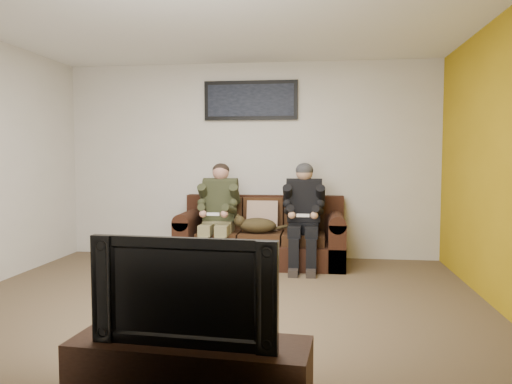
# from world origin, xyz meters

# --- Properties ---
(floor) EXTENTS (5.00, 5.00, 0.00)m
(floor) POSITION_xyz_m (0.00, 0.00, 0.00)
(floor) COLOR brown
(floor) RESTS_ON ground
(ceiling) EXTENTS (5.00, 5.00, 0.00)m
(ceiling) POSITION_xyz_m (0.00, 0.00, 2.60)
(ceiling) COLOR silver
(ceiling) RESTS_ON ground
(wall_back) EXTENTS (5.00, 0.00, 5.00)m
(wall_back) POSITION_xyz_m (0.00, 2.25, 1.30)
(wall_back) COLOR beige
(wall_back) RESTS_ON ground
(wall_front) EXTENTS (5.00, 0.00, 5.00)m
(wall_front) POSITION_xyz_m (0.00, -2.25, 1.30)
(wall_front) COLOR beige
(wall_front) RESTS_ON ground
(wall_right) EXTENTS (0.00, 4.50, 4.50)m
(wall_right) POSITION_xyz_m (2.50, 0.00, 1.30)
(wall_right) COLOR beige
(wall_right) RESTS_ON ground
(accent_wall_right) EXTENTS (0.00, 4.50, 4.50)m
(accent_wall_right) POSITION_xyz_m (2.49, 0.00, 1.30)
(accent_wall_right) COLOR #AF8A11
(accent_wall_right) RESTS_ON ground
(sofa) EXTENTS (2.06, 0.89, 0.84)m
(sofa) POSITION_xyz_m (0.21, 1.82, 0.32)
(sofa) COLOR black
(sofa) RESTS_ON ground
(throw_pillow) EXTENTS (0.39, 0.19, 0.39)m
(throw_pillow) POSITION_xyz_m (0.21, 1.86, 0.60)
(throw_pillow) COLOR tan
(throw_pillow) RESTS_ON sofa
(throw_blanket) EXTENTS (0.42, 0.21, 0.08)m
(throw_blanket) POSITION_xyz_m (-0.41, 2.08, 0.84)
(throw_blanket) COLOR tan
(throw_blanket) RESTS_ON sofa
(person_left) EXTENTS (0.51, 0.87, 1.27)m
(person_left) POSITION_xyz_m (-0.32, 1.65, 0.71)
(person_left) COLOR olive
(person_left) RESTS_ON sofa
(person_right) EXTENTS (0.51, 0.86, 1.28)m
(person_right) POSITION_xyz_m (0.74, 1.65, 0.71)
(person_right) COLOR black
(person_right) RESTS_ON sofa
(cat) EXTENTS (0.66, 0.26, 0.24)m
(cat) POSITION_xyz_m (0.16, 1.62, 0.51)
(cat) COLOR #48391C
(cat) RESTS_ON sofa
(framed_poster) EXTENTS (1.25, 0.05, 0.52)m
(framed_poster) POSITION_xyz_m (0.01, 2.22, 2.10)
(framed_poster) COLOR black
(framed_poster) RESTS_ON wall_back
(tv_stand) EXTENTS (1.28, 0.50, 0.39)m
(tv_stand) POSITION_xyz_m (0.26, -1.95, 0.20)
(tv_stand) COLOR black
(tv_stand) RESTS_ON ground
(television) EXTENTS (0.97, 0.20, 0.56)m
(television) POSITION_xyz_m (0.26, -1.95, 0.67)
(television) COLOR black
(television) RESTS_ON tv_stand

